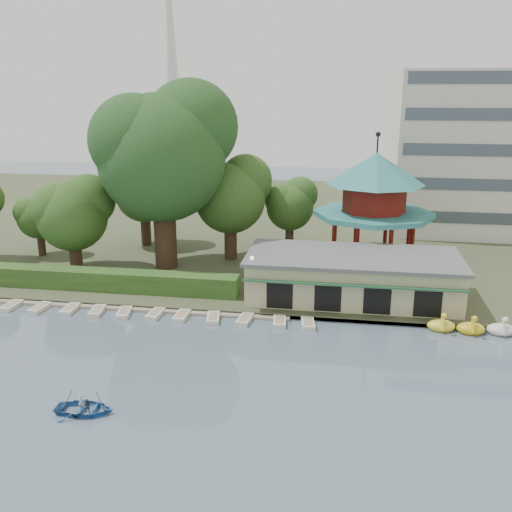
% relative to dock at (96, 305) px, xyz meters
% --- Properties ---
extents(ground_plane, '(220.00, 220.00, 0.00)m').
position_rel_dock_xyz_m(ground_plane, '(12.00, -17.20, -0.12)').
color(ground_plane, slate).
rests_on(ground_plane, ground).
extents(shore, '(220.00, 70.00, 0.40)m').
position_rel_dock_xyz_m(shore, '(12.00, 34.80, 0.08)').
color(shore, '#424930').
rests_on(shore, ground).
extents(embankment, '(220.00, 0.60, 0.30)m').
position_rel_dock_xyz_m(embankment, '(12.00, 0.10, 0.03)').
color(embankment, gray).
rests_on(embankment, ground).
extents(dock, '(34.00, 1.60, 0.24)m').
position_rel_dock_xyz_m(dock, '(0.00, 0.00, 0.00)').
color(dock, gray).
rests_on(dock, ground).
extents(boathouse, '(18.60, 9.39, 3.90)m').
position_rel_dock_xyz_m(boathouse, '(22.00, 4.77, 2.25)').
color(boathouse, '#BDB78C').
rests_on(boathouse, shore).
extents(pavilion, '(12.40, 12.40, 13.50)m').
position_rel_dock_xyz_m(pavilion, '(24.00, 14.80, 7.36)').
color(pavilion, '#BDB78C').
rests_on(pavilion, shore).
extents(broadcast_tower, '(8.00, 8.00, 96.00)m').
position_rel_dock_xyz_m(broadcast_tower, '(-30.00, 122.80, 33.86)').
color(broadcast_tower, silver).
rests_on(broadcast_tower, ground).
extents(hedge, '(30.00, 2.00, 1.80)m').
position_rel_dock_xyz_m(hedge, '(-3.00, 3.30, 1.18)').
color(hedge, '#305620').
rests_on(hedge, shore).
extents(lamp_post, '(0.36, 0.36, 4.28)m').
position_rel_dock_xyz_m(lamp_post, '(13.50, 1.80, 3.22)').
color(lamp_post, black).
rests_on(lamp_post, shore).
extents(big_tree, '(13.94, 12.99, 18.90)m').
position_rel_dock_xyz_m(big_tree, '(3.17, 11.01, 12.47)').
color(big_tree, '#3A281C').
rests_on(big_tree, shore).
extents(small_trees, '(39.05, 16.97, 11.21)m').
position_rel_dock_xyz_m(small_trees, '(-0.70, 13.84, 6.56)').
color(small_trees, '#3A281C').
rests_on(small_trees, shore).
extents(moored_rowboats, '(34.77, 2.71, 0.36)m').
position_rel_dock_xyz_m(moored_rowboats, '(1.88, -1.36, 0.06)').
color(moored_rowboats, silver).
rests_on(moored_rowboats, ground).
extents(rowboat_with_passengers, '(5.02, 3.73, 2.01)m').
position_rel_dock_xyz_m(rowboat_with_passengers, '(6.48, -16.11, 0.38)').
color(rowboat_with_passengers, '#2962A5').
rests_on(rowboat_with_passengers, ground).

